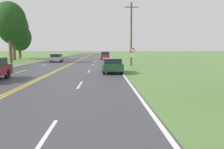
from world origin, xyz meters
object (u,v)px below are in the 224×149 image
(traffic_sign, at_px, (132,53))
(car_silver_hatchback_mid_near, at_px, (57,58))
(tree_left_verge, at_px, (9,21))
(tree_mid_treeline, at_px, (13,27))
(car_dark_green_hatchback_approaching, at_px, (112,65))
(tree_behind_sign, at_px, (19,37))
(car_red_van_mid_far, at_px, (105,55))

(traffic_sign, distance_m, car_silver_hatchback_mid_near, 18.92)
(traffic_sign, bearing_deg, car_silver_hatchback_mid_near, 127.16)
(car_silver_hatchback_mid_near, bearing_deg, tree_left_verge, 116.13)
(tree_mid_treeline, bearing_deg, car_dark_green_hatchback_approaching, -53.60)
(tree_left_verge, relative_size, tree_mid_treeline, 0.98)
(traffic_sign, relative_size, car_dark_green_hatchback_approaching, 0.57)
(tree_left_verge, bearing_deg, tree_behind_sign, 104.83)
(tree_mid_treeline, distance_m, car_red_van_mid_far, 18.94)
(car_dark_green_hatchback_approaching, bearing_deg, car_red_van_mid_far, 178.68)
(tree_mid_treeline, bearing_deg, tree_behind_sign, 101.48)
(car_red_van_mid_far, bearing_deg, tree_left_verge, -50.21)
(car_dark_green_hatchback_approaching, xyz_separation_m, car_red_van_mid_far, (-0.48, 27.62, 0.08))
(car_dark_green_hatchback_approaching, xyz_separation_m, car_silver_hatchback_mid_near, (-9.00, 19.09, -0.03))
(car_silver_hatchback_mid_near, bearing_deg, tree_behind_sign, 36.99)
(car_silver_hatchback_mid_near, bearing_deg, car_dark_green_hatchback_approaching, -156.96)
(tree_left_verge, relative_size, tree_behind_sign, 1.22)
(tree_mid_treeline, xyz_separation_m, car_red_van_mid_far, (17.92, 2.66, -5.51))
(tree_behind_sign, bearing_deg, traffic_sign, -51.87)
(traffic_sign, relative_size, tree_mid_treeline, 0.25)
(tree_mid_treeline, distance_m, car_silver_hatchback_mid_near, 12.43)
(traffic_sign, xyz_separation_m, tree_mid_treeline, (-20.81, 20.92, 4.54))
(tree_mid_treeline, bearing_deg, tree_left_verge, -72.54)
(tree_behind_sign, relative_size, tree_mid_treeline, 0.81)
(traffic_sign, distance_m, car_red_van_mid_far, 23.78)
(tree_behind_sign, xyz_separation_m, car_silver_hatchback_mid_near, (10.93, -13.40, -4.04))
(tree_behind_sign, xyz_separation_m, tree_mid_treeline, (1.53, -7.54, 1.58))
(tree_left_verge, distance_m, car_red_van_mid_far, 20.03)
(tree_mid_treeline, height_order, car_silver_hatchback_mid_near, tree_mid_treeline)
(tree_left_verge, distance_m, car_dark_green_hatchback_approaching, 22.72)
(tree_left_verge, height_order, car_red_van_mid_far, tree_left_verge)
(traffic_sign, bearing_deg, tree_left_verge, 147.07)
(tree_left_verge, bearing_deg, car_red_van_mid_far, 38.72)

